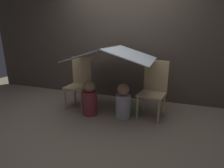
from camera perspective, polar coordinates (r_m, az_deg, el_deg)
The scene contains 8 objects.
ground_plane at distance 3.15m, azimuth -1.26°, elevation -10.35°, with size 8.80×8.80×0.00m, color gray.
wall_back at distance 3.85m, azimuth 4.25°, elevation 13.65°, with size 7.00×0.05×2.50m.
chair_left at distance 3.51m, azimuth -10.55°, elevation 1.02°, with size 0.43×0.43×0.97m.
chair_right at distance 3.08m, azimuth 13.40°, elevation -1.17°, with size 0.48×0.48×0.97m.
sheet_canopy at distance 3.04m, azimuth 0.00°, elevation 9.95°, with size 1.43×1.11×0.23m.
person_front at distance 3.14m, azimuth -7.22°, elevation -4.99°, with size 0.26×0.26×0.63m.
person_second at distance 3.00m, azimuth 3.63°, elevation -5.99°, with size 0.26×0.26×0.61m.
floor_cushion at distance 3.32m, azimuth 5.70°, elevation -8.02°, with size 0.32×0.26×0.10m.
Camera 1 is at (0.98, -2.66, 1.37)m, focal length 28.00 mm.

